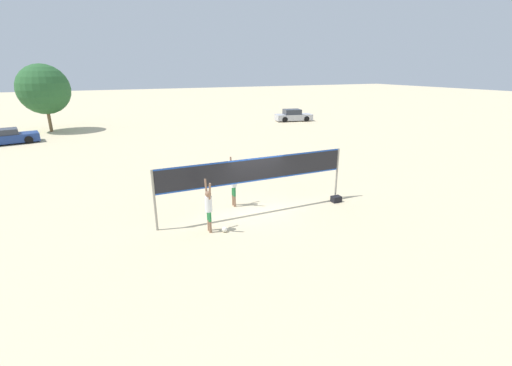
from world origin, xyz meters
TOP-DOWN VIEW (x-y plane):
  - ground_plane at (0.00, 0.00)m, footprint 200.00×200.00m
  - volleyball_net at (0.00, 0.00)m, footprint 8.72×0.10m
  - player_spiker at (-2.45, -0.98)m, footprint 0.28×0.70m
  - player_blocker at (-0.63, 1.09)m, footprint 0.28×0.72m
  - volleyball at (-1.93, -1.28)m, footprint 0.22×0.22m
  - gear_bag at (4.02, -0.47)m, footprint 0.46×0.33m
  - parked_car_near at (-13.14, 21.93)m, footprint 4.80×2.69m
  - parked_car_mid at (15.62, 23.40)m, footprint 4.64×2.61m
  - tree_left_cluster at (-10.40, 27.24)m, footprint 4.81×4.81m

SIDE VIEW (x-z plane):
  - ground_plane at x=0.00m, z-range 0.00..0.00m
  - volleyball at x=-1.93m, z-range 0.00..0.22m
  - gear_bag at x=4.02m, z-range 0.00..0.29m
  - parked_car_near at x=-13.14m, z-range -0.06..1.22m
  - parked_car_mid at x=15.62m, z-range -0.08..1.33m
  - player_spiker at x=-2.45m, z-range 0.05..2.15m
  - player_blocker at x=-0.63m, z-range 0.07..2.36m
  - volleyball_net at x=0.00m, z-range 0.59..3.09m
  - tree_left_cluster at x=-10.40m, z-range 0.87..7.42m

